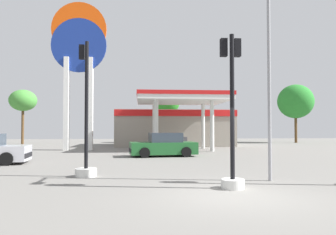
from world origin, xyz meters
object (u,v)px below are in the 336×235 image
object	(u,v)px
traffic_signal_0	(232,131)
tree_1	(168,103)
station_pole_sign	(79,55)
traffic_signal_1	(86,141)
car_2	(163,146)
tree_2	(296,102)
corner_streetlamp	(271,64)
tree_0	(23,101)

from	to	relation	value
traffic_signal_0	tree_1	world-z (taller)	tree_1
station_pole_sign	tree_1	xyz separation A→B (m)	(8.55, 12.37, -3.02)
traffic_signal_0	traffic_signal_1	bearing A→B (deg)	150.29
car_2	tree_2	distance (m)	25.00
corner_streetlamp	tree_1	bearing A→B (deg)	92.36
station_pole_sign	traffic_signal_0	xyz separation A→B (m)	(8.00, -17.53, -6.20)
station_pole_sign	car_2	distance (m)	11.73
traffic_signal_0	tree_2	distance (m)	32.87
tree_0	tree_2	distance (m)	32.42
tree_0	tree_2	size ratio (longest dim) A/B	0.86
tree_2	car_2	bearing A→B (deg)	-135.79
traffic_signal_0	traffic_signal_1	distance (m)	5.71
tree_2	traffic_signal_0	bearing A→B (deg)	-119.90
traffic_signal_0	tree_0	distance (m)	32.31
traffic_signal_0	tree_0	world-z (taller)	tree_0
station_pole_sign	tree_2	world-z (taller)	station_pole_sign
tree_1	station_pole_sign	bearing A→B (deg)	-124.63
car_2	tree_0	distance (m)	22.65
car_2	traffic_signal_1	distance (m)	9.14
traffic_signal_1	tree_2	world-z (taller)	tree_2
station_pole_sign	tree_1	bearing A→B (deg)	55.37
car_2	corner_streetlamp	xyz separation A→B (m)	(3.07, -10.15, 3.42)
tree_1	corner_streetlamp	xyz separation A→B (m)	(1.19, -28.86, -0.85)
station_pole_sign	tree_1	world-z (taller)	station_pole_sign
station_pole_sign	traffic_signal_0	world-z (taller)	station_pole_sign
station_pole_sign	corner_streetlamp	xyz separation A→B (m)	(9.73, -16.49, -3.86)
tree_0	car_2	bearing A→B (deg)	-48.40
tree_1	corner_streetlamp	distance (m)	28.90
tree_1	traffic_signal_1	bearing A→B (deg)	-101.47
station_pole_sign	tree_0	world-z (taller)	station_pole_sign
tree_1	corner_streetlamp	world-z (taller)	corner_streetlamp
corner_streetlamp	tree_2	bearing A→B (deg)	61.91
traffic_signal_1	corner_streetlamp	world-z (taller)	corner_streetlamp
tree_0	tree_2	xyz separation A→B (m)	(32.41, 0.52, 0.18)
station_pole_sign	traffic_signal_0	distance (m)	20.25
station_pole_sign	car_2	xyz separation A→B (m)	(6.67, -6.34, -7.28)
traffic_signal_1	corner_streetlamp	distance (m)	7.44
traffic_signal_0	station_pole_sign	bearing A→B (deg)	114.53
car_2	tree_1	distance (m)	19.28
station_pole_sign	tree_0	bearing A→B (deg)	128.21
traffic_signal_0	tree_0	bearing A→B (deg)	120.06
tree_2	tree_1	bearing A→B (deg)	174.36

